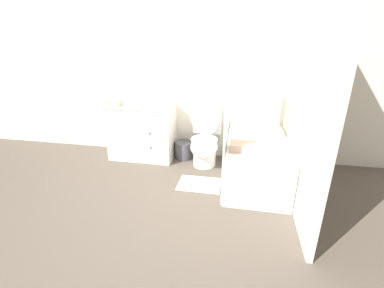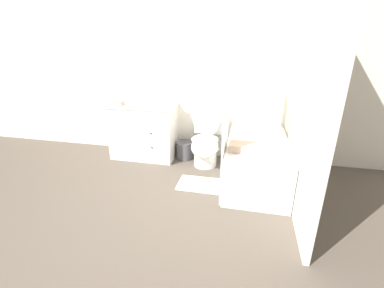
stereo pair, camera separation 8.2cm
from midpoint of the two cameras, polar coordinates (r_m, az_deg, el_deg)
ground_plane at (r=2.90m, az=-5.55°, el=-14.23°), size 14.00×14.00×0.00m
wall_back at (r=3.92m, az=0.33°, el=15.01°), size 8.00×0.06×2.50m
wall_right at (r=3.12m, az=22.52°, el=11.77°), size 0.05×2.55×2.50m
vanity_cabinet at (r=4.05m, az=-11.50°, el=2.87°), size 0.99×0.55×0.84m
sink_faucet at (r=4.10m, az=-11.04°, el=9.60°), size 0.14×0.12×0.12m
toilet at (r=3.73m, az=2.30°, el=0.64°), size 0.41×0.69×0.90m
bathtub at (r=3.41m, az=13.35°, el=-3.52°), size 0.74×1.40×0.56m
shower_curtain at (r=2.81m, az=6.95°, el=7.28°), size 0.01×0.58×2.01m
wastebasket at (r=4.00m, az=-2.49°, el=-1.41°), size 0.26×0.26×0.27m
tissue_box at (r=3.94m, az=-11.12°, el=9.36°), size 0.15×0.13×0.12m
soap_dispenser at (r=3.78m, az=-6.06°, el=9.46°), size 0.07×0.07×0.16m
hand_towel_folded at (r=3.97m, az=-17.45°, el=8.65°), size 0.21×0.13×0.07m
bath_towel_folded at (r=2.95m, az=11.04°, el=-0.60°), size 0.36×0.22×0.08m
bath_mat at (r=3.33m, az=0.98°, el=-8.91°), size 0.54×0.38×0.02m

